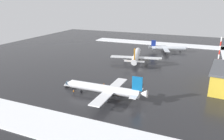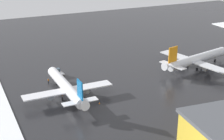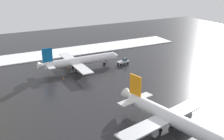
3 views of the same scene
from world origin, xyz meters
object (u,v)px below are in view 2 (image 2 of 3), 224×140
object	(u,v)px
airplane_distant_tail	(66,87)
airplane_parked_starboard	(197,59)
traffic_cone_wingtip_side	(99,103)
traffic_cone_near_nose	(94,83)
traffic_cone_mid_line	(62,95)
ground_crew_near_tug	(76,99)
pushback_tug	(58,72)
ground_crew_mid_apron	(48,81)

from	to	relation	value
airplane_distant_tail	airplane_parked_starboard	xyz separation A→B (m)	(50.84, 3.70, 0.25)
airplane_distant_tail	traffic_cone_wingtip_side	world-z (taller)	airplane_distant_tail
airplane_distant_tail	traffic_cone_near_nose	xyz separation A→B (m)	(11.38, 5.92, -2.91)
traffic_cone_mid_line	ground_crew_near_tug	bearing A→B (deg)	-68.95
airplane_parked_starboard	pushback_tug	size ratio (longest dim) A/B	7.13
traffic_cone_mid_line	traffic_cone_wingtip_side	distance (m)	12.64
pushback_tug	traffic_cone_wingtip_side	bearing A→B (deg)	-179.19
traffic_cone_mid_line	traffic_cone_near_nose	bearing A→B (deg)	20.88
pushback_tug	traffic_cone_wingtip_side	distance (m)	26.38
pushback_tug	ground_crew_mid_apron	distance (m)	7.11
traffic_cone_wingtip_side	pushback_tug	bearing A→B (deg)	99.25
airplane_distant_tail	ground_crew_near_tug	xyz separation A→B (m)	(1.21, -4.67, -2.21)
airplane_distant_tail	ground_crew_mid_apron	xyz separation A→B (m)	(-2.21, 12.37, -2.21)
ground_crew_near_tug	airplane_parked_starboard	bearing A→B (deg)	0.06
pushback_tug	ground_crew_near_tug	bearing A→B (deg)	167.57
airplane_parked_starboard	ground_crew_mid_apron	world-z (taller)	airplane_parked_starboard
ground_crew_near_tug	traffic_cone_near_nose	world-z (taller)	ground_crew_near_tug
airplane_parked_starboard	pushback_tug	distance (m)	50.06
ground_crew_mid_apron	traffic_cone_near_nose	world-z (taller)	ground_crew_mid_apron
airplane_distant_tail	traffic_cone_near_nose	size ratio (longest dim) A/B	58.84
traffic_cone_near_nose	traffic_cone_wingtip_side	world-z (taller)	same
airplane_distant_tail	ground_crew_near_tug	size ratio (longest dim) A/B	18.92
traffic_cone_mid_line	pushback_tug	bearing A→B (deg)	76.86
traffic_cone_mid_line	traffic_cone_wingtip_side	bearing A→B (deg)	-50.52
pushback_tug	traffic_cone_near_nose	distance (m)	14.43
pushback_tug	airplane_distant_tail	bearing A→B (deg)	162.58
pushback_tug	traffic_cone_near_nose	world-z (taller)	pushback_tug
airplane_parked_starboard	traffic_cone_mid_line	distance (m)	52.04
airplane_parked_starboard	airplane_distant_tail	bearing A→B (deg)	171.72
airplane_parked_starboard	traffic_cone_near_nose	bearing A→B (deg)	164.33
airplane_parked_starboard	pushback_tug	xyz separation A→B (m)	(-48.09, 13.76, -2.15)
ground_crew_near_tug	traffic_cone_mid_line	bearing A→B (deg)	101.55
pushback_tug	traffic_cone_wingtip_side	size ratio (longest dim) A/B	8.86
ground_crew_mid_apron	pushback_tug	bearing A→B (deg)	137.43
pushback_tug	ground_crew_mid_apron	size ratio (longest dim) A/B	2.85
ground_crew_mid_apron	traffic_cone_near_nose	xyz separation A→B (m)	(13.59, -6.45, -0.70)
airplane_parked_starboard	ground_crew_mid_apron	distance (m)	53.82
ground_crew_near_tug	traffic_cone_mid_line	world-z (taller)	ground_crew_near_tug
traffic_cone_wingtip_side	ground_crew_near_tug	bearing A→B (deg)	146.00
ground_crew_near_tug	traffic_cone_wingtip_side	bearing A→B (deg)	-43.51
traffic_cone_near_nose	traffic_cone_mid_line	distance (m)	13.30
ground_crew_mid_apron	traffic_cone_wingtip_side	world-z (taller)	ground_crew_mid_apron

